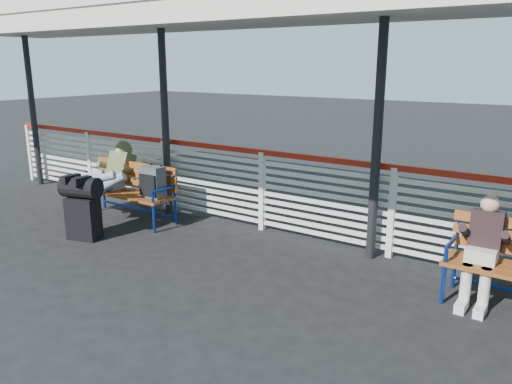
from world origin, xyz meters
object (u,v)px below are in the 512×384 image
Objects in this scene: bench_left at (137,184)px; companion_person at (482,249)px; traveler_man at (104,177)px; luggage_stack at (82,205)px.

bench_left is 5.09m from companion_person.
traveler_man is at bearing -175.91° from companion_person.
bench_left is 1.10× the size of traveler_man.
companion_person is at bearing 0.56° from bench_left.
traveler_man reaches higher than companion_person.
companion_person is at bearing -4.11° from luggage_stack.
luggage_stack is at bearing -63.30° from traveler_man.
bench_left is at bearing 72.35° from luggage_stack.
bench_left is at bearing 42.34° from traveler_man.
traveler_man is 5.48m from companion_person.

